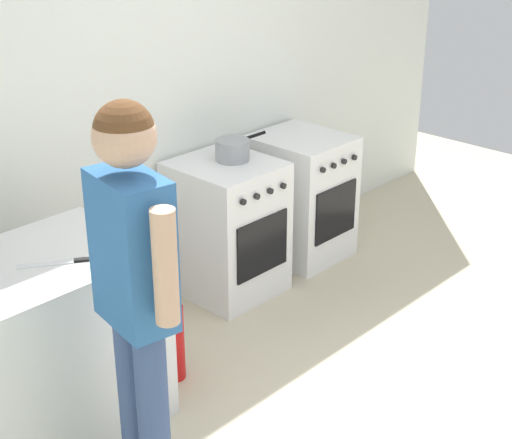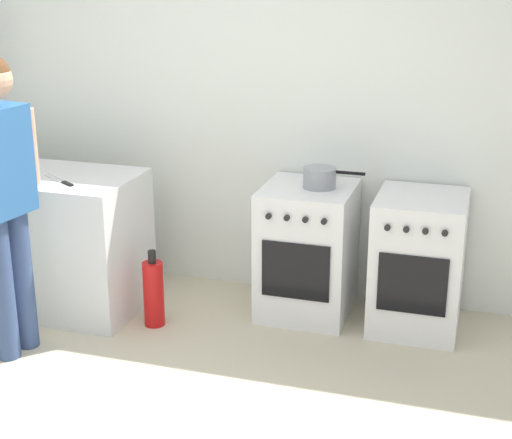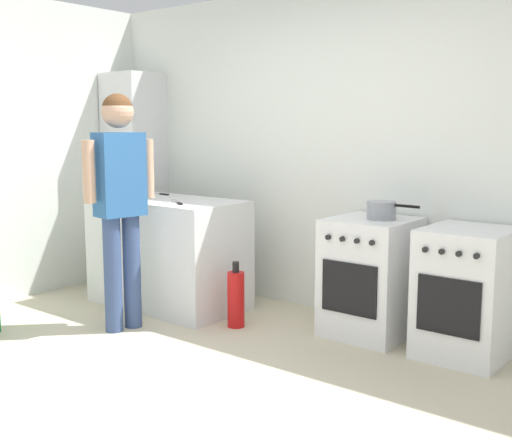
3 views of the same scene
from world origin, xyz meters
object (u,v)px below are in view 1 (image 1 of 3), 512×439
pot (233,150)px  person (134,276)px  oven_right (301,196)px  knife_bread (62,262)px  oven_left (227,227)px  fire_extinguisher (172,341)px

pot → person: size_ratio=0.22×
oven_right → knife_bread: 2.27m
oven_left → knife_bread: bearing=-161.5°
knife_bread → fire_extinguisher: knife_bread is taller
pot → person: (-1.56, -1.05, 0.14)m
pot → person: person is taller
pot → person: 1.88m
oven_left → oven_right: 0.70m
fire_extinguisher → pot: bearing=27.4°
oven_right → fire_extinguisher: 1.66m
oven_right → pot: size_ratio=2.20×
oven_right → person: person is taller
pot → oven_left: bearing=-173.4°
oven_left → fire_extinguisher: 1.01m
fire_extinguisher → oven_right: bearing=16.9°
oven_right → knife_bread: knife_bread is taller
oven_right → knife_bread: bearing=-167.3°
person → fire_extinguisher: 1.18m
pot → fire_extinguisher: 1.27m
oven_right → knife_bread: (-2.17, -0.49, 0.48)m
knife_bread → oven_left: bearing=18.5°
oven_left → person: bearing=-145.2°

